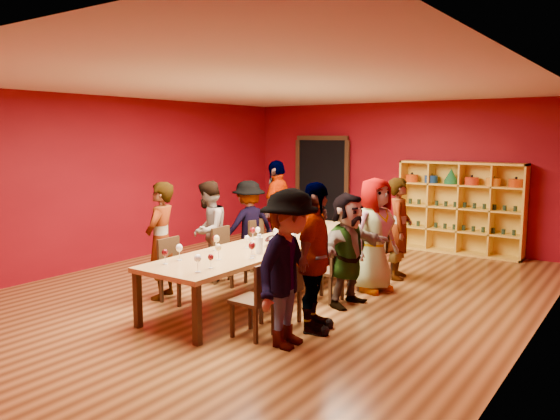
{
  "coord_description": "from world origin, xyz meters",
  "views": [
    {
      "loc": [
        4.57,
        -6.4,
        2.32
      ],
      "look_at": [
        -0.29,
        0.54,
        1.15
      ],
      "focal_mm": 35.0,
      "sensor_mm": 36.0,
      "label": 1
    }
  ],
  "objects_px": {
    "tasting_table": "(275,246)",
    "chair_person_left_3": "(261,243)",
    "chair_person_right_2": "(331,267)",
    "person_left_2": "(208,231)",
    "chair_person_right_4": "(383,246)",
    "chair_person_left_1": "(174,266)",
    "person_left_3": "(249,225)",
    "person_left_4": "(277,211)",
    "chair_person_left_4": "(289,236)",
    "chair_person_right_1": "(286,285)",
    "chair_person_right_0": "(258,296)",
    "person_left_1": "(161,240)",
    "person_right_2": "(348,249)",
    "person_right_4": "(399,228)",
    "spittoon_bowl": "(276,241)",
    "shelving_unit": "(461,204)",
    "person_right_0": "(289,269)",
    "wine_bottle": "(343,221)",
    "person_right_3": "(375,235)",
    "chair_person_left_2": "(226,252)",
    "person_right_1": "(314,258)",
    "chair_person_right_3": "(359,256)"
  },
  "relations": [
    {
      "from": "tasting_table",
      "to": "chair_person_left_3",
      "type": "distance_m",
      "value": 1.28
    },
    {
      "from": "person_left_3",
      "to": "chair_person_right_4",
      "type": "xyz_separation_m",
      "value": [
        2.09,
        0.93,
        -0.28
      ]
    },
    {
      "from": "chair_person_right_4",
      "to": "spittoon_bowl",
      "type": "height_order",
      "value": "spittoon_bowl"
    },
    {
      "from": "chair_person_left_4",
      "to": "chair_person_right_1",
      "type": "distance_m",
      "value": 3.31
    },
    {
      "from": "person_left_2",
      "to": "person_right_3",
      "type": "relative_size",
      "value": 0.94
    },
    {
      "from": "tasting_table",
      "to": "person_right_3",
      "type": "bearing_deg",
      "value": 38.25
    },
    {
      "from": "shelving_unit",
      "to": "person_right_0",
      "type": "height_order",
      "value": "shelving_unit"
    },
    {
      "from": "chair_person_left_2",
      "to": "person_left_3",
      "type": "relative_size",
      "value": 0.58
    },
    {
      "from": "person_left_4",
      "to": "chair_person_right_1",
      "type": "distance_m",
      "value": 3.49
    },
    {
      "from": "chair_person_left_1",
      "to": "chair_person_right_4",
      "type": "bearing_deg",
      "value": 58.4
    },
    {
      "from": "person_right_1",
      "to": "chair_person_right_3",
      "type": "relative_size",
      "value": 2.0
    },
    {
      "from": "person_left_3",
      "to": "person_right_0",
      "type": "height_order",
      "value": "person_right_0"
    },
    {
      "from": "chair_person_right_0",
      "to": "person_right_0",
      "type": "height_order",
      "value": "person_right_0"
    },
    {
      "from": "chair_person_right_2",
      "to": "chair_person_right_0",
      "type": "bearing_deg",
      "value": -90.0
    },
    {
      "from": "chair_person_left_4",
      "to": "person_left_4",
      "type": "bearing_deg",
      "value": 180.0
    },
    {
      "from": "chair_person_left_4",
      "to": "spittoon_bowl",
      "type": "bearing_deg",
      "value": -60.97
    },
    {
      "from": "person_right_1",
      "to": "person_right_4",
      "type": "relative_size",
      "value": 1.08
    },
    {
      "from": "chair_person_left_3",
      "to": "wine_bottle",
      "type": "distance_m",
      "value": 1.44
    },
    {
      "from": "person_left_1",
      "to": "chair_person_right_0",
      "type": "height_order",
      "value": "person_left_1"
    },
    {
      "from": "chair_person_left_1",
      "to": "chair_person_right_2",
      "type": "bearing_deg",
      "value": 33.85
    },
    {
      "from": "person_right_2",
      "to": "person_left_4",
      "type": "bearing_deg",
      "value": 63.64
    },
    {
      "from": "person_left_1",
      "to": "person_right_4",
      "type": "height_order",
      "value": "person_left_1"
    },
    {
      "from": "tasting_table",
      "to": "chair_person_left_3",
      "type": "xyz_separation_m",
      "value": [
        -0.91,
        0.88,
        -0.2
      ]
    },
    {
      "from": "person_right_4",
      "to": "spittoon_bowl",
      "type": "height_order",
      "value": "person_right_4"
    },
    {
      "from": "chair_person_left_3",
      "to": "chair_person_right_4",
      "type": "xyz_separation_m",
      "value": [
        1.82,
        0.93,
        0.0
      ]
    },
    {
      "from": "chair_person_left_4",
      "to": "person_left_4",
      "type": "relative_size",
      "value": 0.48
    },
    {
      "from": "shelving_unit",
      "to": "person_right_4",
      "type": "distance_m",
      "value": 2.52
    },
    {
      "from": "person_right_1",
      "to": "spittoon_bowl",
      "type": "relative_size",
      "value": 5.65
    },
    {
      "from": "chair_person_left_4",
      "to": "chair_person_right_1",
      "type": "xyz_separation_m",
      "value": [
        1.82,
        -2.77,
        0.0
      ]
    },
    {
      "from": "person_left_1",
      "to": "person_right_4",
      "type": "distance_m",
      "value": 3.78
    },
    {
      "from": "person_left_3",
      "to": "chair_person_right_0",
      "type": "bearing_deg",
      "value": 61.03
    },
    {
      "from": "chair_person_right_2",
      "to": "person_left_2",
      "type": "bearing_deg",
      "value": -177.09
    },
    {
      "from": "chair_person_right_2",
      "to": "chair_person_right_3",
      "type": "relative_size",
      "value": 1.0
    },
    {
      "from": "person_right_0",
      "to": "person_right_3",
      "type": "height_order",
      "value": "person_right_0"
    },
    {
      "from": "person_left_2",
      "to": "chair_person_right_4",
      "type": "height_order",
      "value": "person_left_2"
    },
    {
      "from": "chair_person_left_4",
      "to": "spittoon_bowl",
      "type": "height_order",
      "value": "spittoon_bowl"
    },
    {
      "from": "tasting_table",
      "to": "person_left_4",
      "type": "bearing_deg",
      "value": 124.24
    },
    {
      "from": "person_left_1",
      "to": "person_right_2",
      "type": "height_order",
      "value": "person_left_1"
    },
    {
      "from": "chair_person_right_2",
      "to": "person_right_3",
      "type": "height_order",
      "value": "person_right_3"
    },
    {
      "from": "chair_person_right_4",
      "to": "chair_person_right_3",
      "type": "bearing_deg",
      "value": -90.0
    },
    {
      "from": "person_right_0",
      "to": "person_right_3",
      "type": "relative_size",
      "value": 1.03
    },
    {
      "from": "chair_person_left_3",
      "to": "person_left_3",
      "type": "relative_size",
      "value": 0.58
    },
    {
      "from": "shelving_unit",
      "to": "person_left_4",
      "type": "height_order",
      "value": "person_left_4"
    },
    {
      "from": "chair_person_left_3",
      "to": "person_right_4",
      "type": "xyz_separation_m",
      "value": [
        2.09,
        0.93,
        0.33
      ]
    },
    {
      "from": "chair_person_left_1",
      "to": "person_left_3",
      "type": "distance_m",
      "value": 2.06
    },
    {
      "from": "person_left_1",
      "to": "person_left_4",
      "type": "xyz_separation_m",
      "value": [
        -0.01,
        2.87,
        0.1
      ]
    },
    {
      "from": "person_left_1",
      "to": "person_right_0",
      "type": "relative_size",
      "value": 0.95
    },
    {
      "from": "chair_person_left_4",
      "to": "person_left_3",
      "type": "bearing_deg",
      "value": -107.83
    },
    {
      "from": "chair_person_right_1",
      "to": "wine_bottle",
      "type": "xyz_separation_m",
      "value": [
        -0.65,
        2.67,
        0.38
      ]
    },
    {
      "from": "wine_bottle",
      "to": "person_left_1",
      "type": "bearing_deg",
      "value": -117.18
    }
  ]
}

